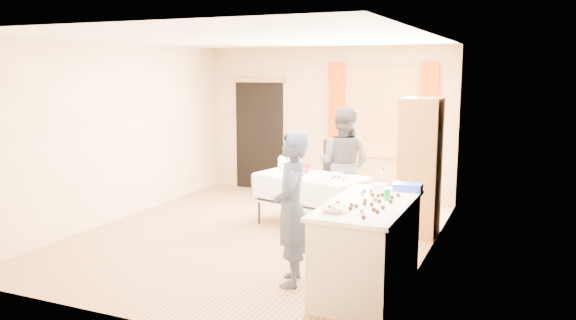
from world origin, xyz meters
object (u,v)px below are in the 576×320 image
at_px(party_table, 311,196).
at_px(cabinet, 420,167).
at_px(counter, 368,247).
at_px(girl, 292,209).
at_px(chair, 333,191).
at_px(woman, 344,164).

bearing_deg(party_table, cabinet, 23.50).
xyz_separation_m(cabinet, counter, (-0.10, -2.15, -0.47)).
height_order(party_table, girl, girl).
xyz_separation_m(cabinet, chair, (-1.45, 0.67, -0.59)).
xyz_separation_m(girl, woman, (-0.30, 2.64, 0.04)).
relative_size(cabinet, counter, 1.11).
bearing_deg(girl, counter, 81.73).
relative_size(counter, girl, 1.03).
xyz_separation_m(party_table, chair, (0.00, 0.91, -0.11)).
bearing_deg(chair, woman, -48.05).
bearing_deg(cabinet, girl, -110.74).
bearing_deg(party_table, chair, 103.80).
height_order(counter, woman, woman).
distance_m(counter, woman, 2.74).
height_order(cabinet, counter, cabinet).
bearing_deg(cabinet, chair, 155.36).
xyz_separation_m(party_table, woman, (0.28, 0.58, 0.39)).
height_order(cabinet, party_table, cabinet).
xyz_separation_m(counter, girl, (-0.77, -0.15, 0.35)).
relative_size(party_table, woman, 1.01).
bearing_deg(cabinet, woman, 164.02).
bearing_deg(girl, cabinet, 140.01).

